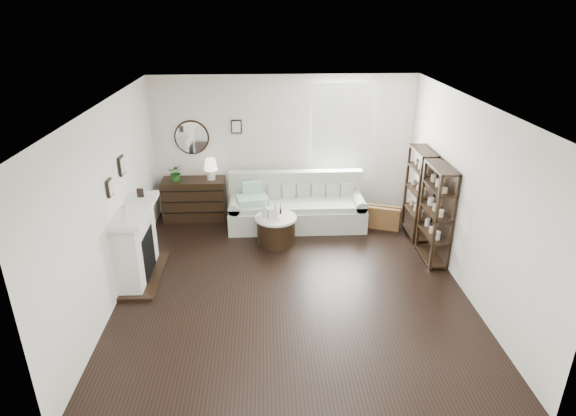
{
  "coord_description": "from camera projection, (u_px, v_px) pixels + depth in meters",
  "views": [
    {
      "loc": [
        -0.36,
        -6.21,
        3.9
      ],
      "look_at": [
        -0.02,
        0.8,
        0.89
      ],
      "focal_mm": 30.0,
      "sensor_mm": 36.0,
      "label": 1
    }
  ],
  "objects": [
    {
      "name": "quilt",
      "position": [
        252.0,
        200.0,
        8.8
      ],
      "size": [
        0.63,
        0.55,
        0.14
      ],
      "primitive_type": "cube",
      "rotation": [
        0.0,
        0.0,
        0.2
      ],
      "color": "#289676",
      "rests_on": "sofa"
    },
    {
      "name": "shelf_unit_near",
      "position": [
        436.0,
        214.0,
        7.64
      ],
      "size": [
        0.3,
        0.8,
        1.6
      ],
      "color": "black",
      "rests_on": "ground"
    },
    {
      "name": "bottle_drum",
      "position": [
        265.0,
        211.0,
        8.14
      ],
      "size": [
        0.07,
        0.07,
        0.28
      ],
      "primitive_type": "cylinder",
      "color": "silver",
      "rests_on": "drum_table"
    },
    {
      "name": "sofa",
      "position": [
        297.0,
        209.0,
        9.05
      ],
      "size": [
        2.52,
        0.87,
        0.98
      ],
      "color": "#9FA694",
      "rests_on": "ground"
    },
    {
      "name": "suitcase",
      "position": [
        383.0,
        217.0,
        8.96
      ],
      "size": [
        0.66,
        0.42,
        0.42
      ],
      "primitive_type": "cube",
      "rotation": [
        0.0,
        0.0,
        -0.36
      ],
      "color": "brown",
      "rests_on": "ground"
    },
    {
      "name": "potted_plant",
      "position": [
        176.0,
        173.0,
        9.01
      ],
      "size": [
        0.31,
        0.27,
        0.33
      ],
      "primitive_type": "imported",
      "rotation": [
        0.0,
        0.0,
        -0.05
      ],
      "color": "#1A5418",
      "rests_on": "dresser"
    },
    {
      "name": "flask_ped",
      "position": [
        266.0,
        208.0,
        8.19
      ],
      "size": [
        0.16,
        0.16,
        0.29
      ],
      "primitive_type": null,
      "color": "silver",
      "rests_on": "pedestal_table"
    },
    {
      "name": "table_lamp",
      "position": [
        211.0,
        169.0,
        9.07
      ],
      "size": [
        0.28,
        0.28,
        0.41
      ],
      "primitive_type": null,
      "rotation": [
        0.0,
        0.0,
        -0.07
      ],
      "color": "white",
      "rests_on": "dresser"
    },
    {
      "name": "eiffel_ped",
      "position": [
        275.0,
        210.0,
        8.22
      ],
      "size": [
        0.11,
        0.11,
        0.19
      ],
      "primitive_type": null,
      "rotation": [
        0.0,
        0.0,
        0.01
      ],
      "color": "black",
      "rests_on": "pedestal_table"
    },
    {
      "name": "room",
      "position": [
        323.0,
        134.0,
        9.14
      ],
      "size": [
        5.5,
        5.5,
        5.5
      ],
      "color": "black",
      "rests_on": "ground"
    },
    {
      "name": "card_frame_ped",
      "position": [
        271.0,
        214.0,
        8.09
      ],
      "size": [
        0.13,
        0.05,
        0.17
      ],
      "primitive_type": "cube",
      "rotation": [
        -0.21,
        0.0,
        -0.04
      ],
      "color": "black",
      "rests_on": "pedestal_table"
    },
    {
      "name": "dresser",
      "position": [
        195.0,
        199.0,
        9.29
      ],
      "size": [
        1.19,
        0.51,
        0.8
      ],
      "color": "black",
      "rests_on": "ground"
    },
    {
      "name": "drum_table",
      "position": [
        276.0,
        230.0,
        8.37
      ],
      "size": [
        0.72,
        0.72,
        0.5
      ],
      "rotation": [
        0.0,
        0.0,
        0.02
      ],
      "color": "black",
      "rests_on": "ground"
    },
    {
      "name": "fireplace",
      "position": [
        137.0,
        245.0,
        7.22
      ],
      "size": [
        0.5,
        1.4,
        1.84
      ],
      "color": "white",
      "rests_on": "ground"
    },
    {
      "name": "eiffel_drum",
      "position": [
        280.0,
        210.0,
        8.29
      ],
      "size": [
        0.14,
        0.14,
        0.2
      ],
      "primitive_type": null,
      "rotation": [
        0.0,
        0.0,
        0.27
      ],
      "color": "black",
      "rests_on": "drum_table"
    },
    {
      "name": "shelf_unit_far",
      "position": [
        419.0,
        193.0,
        8.47
      ],
      "size": [
        0.3,
        0.8,
        1.6
      ],
      "color": "black",
      "rests_on": "ground"
    },
    {
      "name": "card_frame_drum",
      "position": [
        273.0,
        215.0,
        8.07
      ],
      "size": [
        0.16,
        0.06,
        0.21
      ],
      "primitive_type": "cube",
      "rotation": [
        -0.21,
        0.0,
        0.04
      ],
      "color": "silver",
      "rests_on": "drum_table"
    },
    {
      "name": "pedestal_table",
      "position": [
        270.0,
        218.0,
        8.25
      ],
      "size": [
        0.44,
        0.44,
        0.53
      ],
      "rotation": [
        0.0,
        0.0,
        0.05
      ],
      "color": "white",
      "rests_on": "ground"
    }
  ]
}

